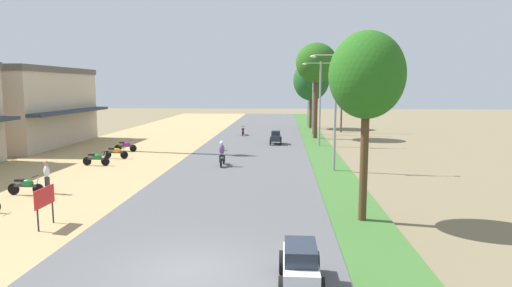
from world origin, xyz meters
The scene contains 22 objects.
ground_plane centered at (0.00, 0.00, 0.00)m, with size 180.00×180.00×0.00m, color #7A6B4C.
road_strip centered at (0.00, 0.00, 0.04)m, with size 9.00×140.00×0.08m, color #565659.
median_strip centered at (5.70, 0.00, 0.03)m, with size 2.40×140.00×0.06m, color #3D6B2D.
shophouse_mid centered at (-19.97, 25.21, 3.46)m, with size 8.42×12.34×6.90m.
parked_motorbike_second centered at (-9.65, 8.00, 0.55)m, with size 1.80×0.54×0.94m.
parked_motorbike_third centered at (-9.64, 15.74, 0.55)m, with size 1.80×0.54×0.94m.
parked_motorbike_fourth centered at (-9.41, 18.50, 0.55)m, with size 1.80×0.54×0.94m.
parked_motorbike_fifth centered at (-9.94, 21.84, 0.55)m, with size 1.80×0.54×0.94m.
street_signboard centered at (-6.12, 3.51, 1.11)m, with size 0.06×1.30×1.50m.
pedestrian_on_shoulder centered at (-8.81, 8.38, 0.96)m, with size 0.43×0.39×1.62m.
median_tree_nearest centered at (5.76, 5.15, 5.62)m, with size 2.86×2.86×7.25m.
median_tree_second centered at (5.83, 31.98, 7.48)m, with size 4.04×4.04×9.46m.
median_tree_third centered at (6.00, 42.33, 5.96)m, with size 4.42×4.42×8.41m.
streetlamp_near centered at (5.80, 15.14, 4.25)m, with size 3.16×0.20×7.20m.
streetlamp_mid centered at (5.80, 26.38, 4.30)m, with size 3.16×0.20×7.32m.
streetlamp_far centered at (5.80, 35.63, 4.85)m, with size 3.16×0.20×8.38m.
streetlamp_farthest centered at (5.80, 44.87, 4.47)m, with size 3.16×0.20×7.63m.
utility_pole_near centered at (9.23, 38.17, 4.82)m, with size 1.80×0.20×9.25m.
car_sedan_white centered at (3.12, -0.77, 0.74)m, with size 1.10×2.26×1.19m.
car_hatchback_charcoal centered at (1.96, 26.95, 0.75)m, with size 1.04×2.00×1.23m.
motorbike_foreground_rider centered at (-1.34, 16.08, 0.86)m, with size 0.54×1.80×1.66m.
motorbike_ahead_second centered at (-1.66, 33.82, 0.57)m, with size 0.54×1.80×0.94m.
Camera 1 is at (2.66, -11.31, 5.25)m, focal length 30.04 mm.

